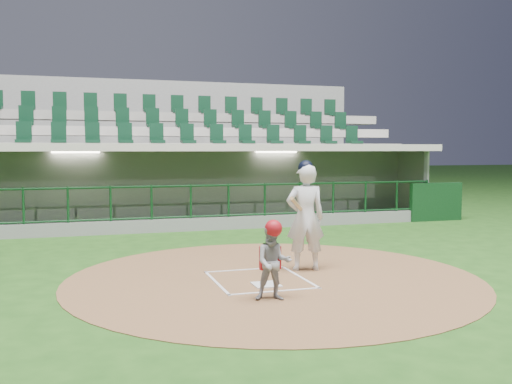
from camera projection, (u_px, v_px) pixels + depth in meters
ground at (254, 277)px, 10.06m from camera, size 120.00×120.00×0.00m
dirt_circle at (274, 278)px, 9.96m from camera, size 7.20×7.20×0.01m
home_plate at (266, 285)px, 9.40m from camera, size 0.43×0.43×0.02m
batter_box_chalk at (259, 280)px, 9.78m from camera, size 1.55×1.80×0.01m
dugout_structure at (181, 191)px, 17.45m from camera, size 16.40×3.70×3.00m
seating_deck at (165, 173)px, 20.35m from camera, size 17.00×6.72×5.15m
batter at (305, 216)px, 10.50m from camera, size 0.93×0.94×2.04m
catcher at (273, 260)px, 8.43m from camera, size 0.63×0.55×1.20m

